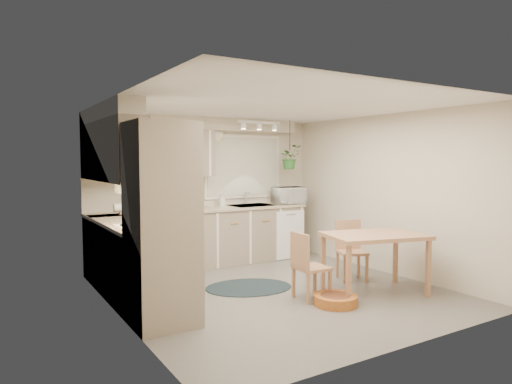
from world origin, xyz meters
TOP-DOWN VIEW (x-y plane):
  - floor at (0.00, 0.00)m, footprint 4.20×4.20m
  - ceiling at (0.00, 0.00)m, footprint 4.20×4.20m
  - wall_back at (0.00, 2.10)m, footprint 4.00×0.04m
  - wall_front at (0.00, -2.10)m, footprint 4.00×0.04m
  - wall_left at (-2.00, 0.00)m, footprint 0.04×4.20m
  - wall_right at (2.00, 0.00)m, footprint 0.04×4.20m
  - base_cab_left at (-1.70, 0.88)m, footprint 0.60×1.85m
  - base_cab_back at (-0.20, 1.80)m, footprint 3.60×0.60m
  - counter_left at (-1.69, 0.88)m, footprint 0.64×1.89m
  - counter_back at (-0.20, 1.79)m, footprint 3.64×0.64m
  - oven_stack at (-1.68, -0.38)m, footprint 0.65×0.65m
  - wall_oven_face at (-1.35, -0.38)m, footprint 0.02×0.56m
  - upper_cab_left at (-1.82, 1.00)m, footprint 0.35×2.00m
  - upper_cab_back at (-1.00, 1.93)m, footprint 2.00×0.35m
  - soffit_left at (-1.85, 1.00)m, footprint 0.30×2.00m
  - soffit_back at (-0.20, 1.95)m, footprint 3.60×0.30m
  - cooktop at (-1.68, 0.30)m, footprint 0.52×0.58m
  - range_hood at (-1.70, 0.30)m, footprint 0.40×0.60m
  - window_blinds at (0.70, 2.07)m, footprint 1.40×0.02m
  - window_frame at (0.70, 2.08)m, footprint 1.50×0.02m
  - sink at (0.70, 1.80)m, footprint 0.70×0.48m
  - dishwasher_front at (1.30, 1.49)m, footprint 0.58×0.02m
  - track_light_bar at (0.70, 1.55)m, footprint 0.80×0.04m
  - wall_clock at (0.15, 2.07)m, footprint 0.30×0.03m
  - dining_table at (1.03, -0.72)m, footprint 1.39×1.10m
  - chair_left at (0.18, -0.50)m, footprint 0.41×0.41m
  - chair_back at (1.25, -0.08)m, footprint 0.52×0.52m
  - braided_rug at (-0.22, 0.34)m, footprint 1.38×1.18m
  - pet_bed at (0.28, -0.83)m, footprint 0.63×0.63m
  - microwave at (1.41, 1.70)m, footprint 0.56×0.34m
  - soap_bottle at (0.20, 1.95)m, footprint 0.12×0.22m
  - hanging_plant at (1.43, 1.70)m, footprint 0.40×0.44m
  - coffee_maker at (-0.87, 1.80)m, footprint 0.19×0.22m
  - toaster at (-0.76, 1.82)m, footprint 0.32×0.22m
  - knife_block at (-0.52, 1.85)m, footprint 0.10×0.10m

SIDE VIEW (x-z plane):
  - floor at x=0.00m, z-range 0.00..0.00m
  - braided_rug at x=-0.22m, z-range 0.00..0.01m
  - pet_bed at x=0.28m, z-range 0.00..0.12m
  - dining_table at x=1.03m, z-range 0.00..0.77m
  - chair_left at x=0.18m, z-range 0.00..0.84m
  - chair_back at x=1.25m, z-range 0.00..0.84m
  - dishwasher_front at x=1.30m, z-range 0.01..0.84m
  - base_cab_left at x=-1.70m, z-range 0.00..0.90m
  - base_cab_back at x=-0.20m, z-range 0.00..0.90m
  - sink at x=0.70m, z-range 0.85..0.95m
  - counter_left at x=-1.69m, z-range 0.90..0.94m
  - counter_back at x=-0.20m, z-range 0.90..0.94m
  - cooktop at x=-1.68m, z-range 0.93..0.95m
  - soap_bottle at x=0.20m, z-range 0.94..1.03m
  - toaster at x=-0.76m, z-range 0.94..1.12m
  - knife_block at x=-0.52m, z-range 0.94..1.16m
  - oven_stack at x=-1.68m, z-range 0.00..2.10m
  - wall_oven_face at x=-1.35m, z-range 0.76..1.34m
  - coffee_maker at x=-0.87m, z-range 0.94..1.24m
  - microwave at x=1.41m, z-range 0.94..1.30m
  - wall_back at x=0.00m, z-range 0.00..2.40m
  - wall_front at x=0.00m, z-range 0.00..2.40m
  - wall_left at x=-2.00m, z-range 0.00..2.40m
  - wall_right at x=2.00m, z-range 0.00..2.40m
  - range_hood at x=-1.70m, z-range 1.33..1.47m
  - window_blinds at x=0.70m, z-range 1.10..2.10m
  - window_frame at x=0.70m, z-range 1.05..2.15m
  - hanging_plant at x=1.43m, z-range 1.55..1.88m
  - upper_cab_left at x=-1.82m, z-range 1.45..2.20m
  - upper_cab_back at x=-1.00m, z-range 1.45..2.20m
  - wall_clock at x=0.15m, z-range 2.03..2.33m
  - soffit_left at x=-1.85m, z-range 2.20..2.40m
  - soffit_back at x=-0.20m, z-range 2.20..2.40m
  - track_light_bar at x=0.70m, z-range 2.31..2.35m
  - ceiling at x=0.00m, z-range 2.40..2.40m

